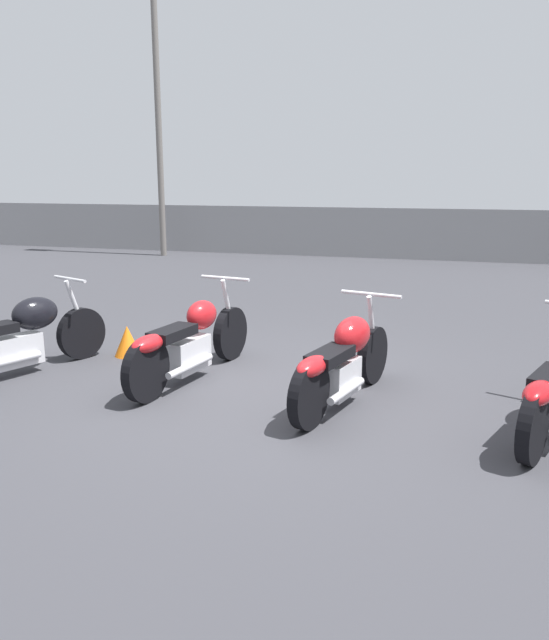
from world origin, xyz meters
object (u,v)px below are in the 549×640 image
object	(u,v)px
motorcycle_slot_0	(19,336)
motorcycle_slot_1	(189,342)
motorcycle_slot_2	(343,361)
light_pole_left	(156,56)
traffic_cone_far	(127,341)

from	to	relation	value
motorcycle_slot_0	motorcycle_slot_1	world-z (taller)	motorcycle_slot_1
motorcycle_slot_0	motorcycle_slot_1	xyz separation A→B (m)	(1.80, 0.33, -0.02)
motorcycle_slot_2	motorcycle_slot_1	bearing A→B (deg)	-174.88
light_pole_left	motorcycle_slot_0	bearing A→B (deg)	-72.11
motorcycle_slot_2	traffic_cone_far	distance (m)	2.85
motorcycle_slot_1	motorcycle_slot_2	size ratio (longest dim) A/B	1.11
light_pole_left	motorcycle_slot_0	distance (m)	11.27
light_pole_left	traffic_cone_far	bearing A→B (deg)	-66.26
motorcycle_slot_1	traffic_cone_far	distance (m)	1.25
light_pole_left	motorcycle_slot_2	size ratio (longest dim) A/B	4.46
traffic_cone_far	light_pole_left	bearing A→B (deg)	113.74
motorcycle_slot_0	traffic_cone_far	xyz separation A→B (m)	(0.73, 0.94, -0.24)
light_pole_left	traffic_cone_far	world-z (taller)	light_pole_left
motorcycle_slot_0	traffic_cone_far	bearing A→B (deg)	74.13
motorcycle_slot_1	motorcycle_slot_2	world-z (taller)	motorcycle_slot_1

